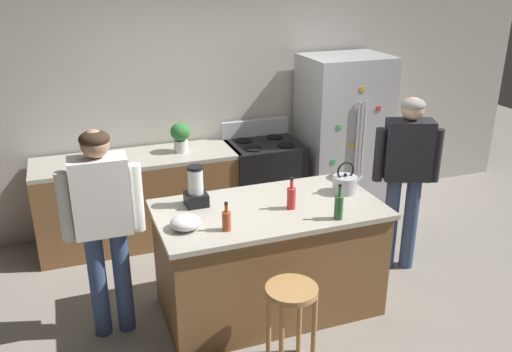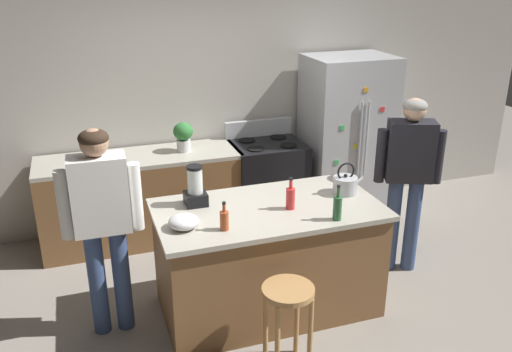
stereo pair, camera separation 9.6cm
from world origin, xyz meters
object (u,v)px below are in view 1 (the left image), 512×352
at_px(stove_range, 264,182).
at_px(potted_plant, 181,135).
at_px(blender_appliance, 196,189).
at_px(bottle_soda, 291,197).
at_px(bottle_olive_oil, 339,206).
at_px(person_by_island_left, 103,216).
at_px(kitchen_island, 269,258).
at_px(refrigerator, 342,137).
at_px(bottle_cooking_sauce, 226,220).
at_px(bar_stool, 291,306).
at_px(person_by_sink_right, 406,168).
at_px(tea_kettle, 345,183).
at_px(mixing_bowl, 186,222).

xyz_separation_m(stove_range, potted_plant, (-0.89, 0.03, 0.62)).
distance_m(stove_range, blender_appliance, 1.77).
xyz_separation_m(bottle_soda, bottle_olive_oil, (0.25, -0.29, 0.01)).
xyz_separation_m(person_by_island_left, potted_plant, (0.89, 1.44, 0.10)).
height_order(kitchen_island, potted_plant, potted_plant).
relative_size(bottle_soda, bottle_olive_oil, 0.93).
xyz_separation_m(refrigerator, bottle_cooking_sauce, (-1.89, -1.76, 0.10)).
distance_m(bar_stool, bottle_cooking_sauce, 0.74).
height_order(stove_range, bottle_cooking_sauce, bottle_cooking_sauce).
bearing_deg(stove_range, person_by_sink_right, -57.70).
height_order(refrigerator, person_by_sink_right, refrigerator).
xyz_separation_m(refrigerator, bottle_olive_oil, (-1.06, -1.87, 0.12)).
height_order(blender_appliance, tea_kettle, blender_appliance).
relative_size(person_by_island_left, tea_kettle, 5.94).
xyz_separation_m(kitchen_island, potted_plant, (-0.35, 1.55, 0.63)).
relative_size(person_by_island_left, blender_appliance, 5.06).
bearing_deg(potted_plant, blender_appliance, -97.60).
height_order(potted_plant, bottle_soda, potted_plant).
height_order(potted_plant, blender_appliance, blender_appliance).
bearing_deg(mixing_bowl, person_by_sink_right, 8.97).
bearing_deg(refrigerator, tea_kettle, -118.04).
distance_m(kitchen_island, mixing_bowl, 0.87).
relative_size(kitchen_island, blender_appliance, 5.46).
height_order(bottle_soda, tea_kettle, tea_kettle).
height_order(kitchen_island, blender_appliance, blender_appliance).
xyz_separation_m(refrigerator, tea_kettle, (-0.77, -1.44, 0.10)).
distance_m(stove_range, person_by_island_left, 2.33).
height_order(stove_range, bottle_olive_oil, bottle_olive_oil).
height_order(stove_range, potted_plant, potted_plant).
relative_size(stove_range, bottle_olive_oil, 3.97).
distance_m(person_by_sink_right, tea_kettle, 0.70).
bearing_deg(bottle_olive_oil, kitchen_island, 137.93).
distance_m(kitchen_island, bar_stool, 0.74).
distance_m(person_by_sink_right, potted_plant, 2.20).
bearing_deg(bar_stool, tea_kettle, 44.11).
distance_m(kitchen_island, blender_appliance, 0.82).
relative_size(refrigerator, stove_range, 1.63).
bearing_deg(bar_stool, refrigerator, 54.63).
height_order(person_by_island_left, tea_kettle, person_by_island_left).
bearing_deg(bottle_olive_oil, potted_plant, 111.47).
bearing_deg(bottle_soda, blender_appliance, 155.18).
height_order(kitchen_island, refrigerator, refrigerator).
bearing_deg(person_by_island_left, bottle_cooking_sauce, -24.55).
relative_size(blender_appliance, bottle_cooking_sauce, 1.50).
distance_m(refrigerator, stove_range, 1.02).
xyz_separation_m(refrigerator, bar_stool, (-1.58, -2.23, -0.38)).
bearing_deg(stove_range, bottle_olive_oil, -94.04).
distance_m(refrigerator, bottle_cooking_sauce, 2.58).
relative_size(person_by_island_left, bottle_olive_oil, 5.93).
relative_size(potted_plant, blender_appliance, 0.93).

